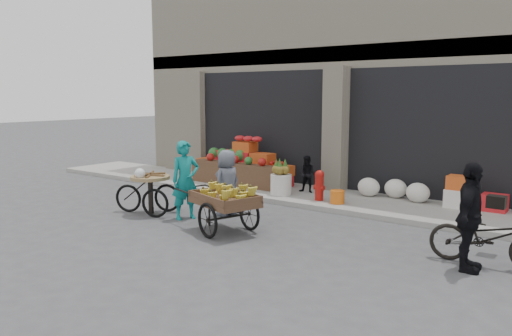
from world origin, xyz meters
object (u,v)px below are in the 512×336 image
Objects in this scene: bicycle at (489,237)px; orange_bucket at (337,197)px; banana_cart at (223,197)px; cyclist at (470,217)px; pineapple_bin at (281,184)px; fire_hydrant at (319,184)px; tricycle_cart at (150,188)px; vendor_woman at (185,180)px; vendor_grey at (227,183)px; seated_person at (308,174)px.

orange_bucket is at bearing 54.70° from bicycle.
banana_cart is 4.26m from cyclist.
pineapple_bin is at bearing 121.65° from banana_cart.
fire_hydrant is 3.09m from banana_cart.
tricycle_cart is 6.67m from bicycle.
cyclist is at bearing 148.39° from bicycle.
fire_hydrant reaches higher than orange_bucket.
cyclist is (5.51, 0.21, -0.01)m from vendor_woman.
vendor_woman is 0.96m from tricycle_cart.
cyclist reaches higher than tricycle_cart.
pineapple_bin is 5.66m from cyclist.
banana_cart is at bearing -96.06° from fire_hydrant.
banana_cart is at bearing 41.60° from vendor_grey.
pineapple_bin is 0.32× the size of vendor_woman.
seated_person is 2.70m from vendor_grey.
seated_person is 0.57× the size of vendor_woman.
bicycle is 0.57m from cyclist.
orange_bucket is (0.50, -0.05, -0.23)m from fire_hydrant.
fire_hydrant is 0.44× the size of vendor_woman.
vendor_woman is at bearing -11.11° from tricycle_cart.
cyclist reaches higher than bicycle.
vendor_woman reaches higher than tricycle_cart.
vendor_grey reaches higher than pineapple_bin.
bicycle reaches higher than pineapple_bin.
cyclist reaches higher than seated_person.
orange_bucket is 0.20× the size of vendor_woman.
tricycle_cart is (-2.53, -2.91, 0.06)m from fire_hydrant.
tricycle_cart reaches higher than fire_hydrant.
orange_bucket is 0.19× the size of bicycle.
vendor_woman is (-0.51, -2.81, 0.45)m from pineapple_bin.
cyclist is at bearing -44.82° from seated_person.
seated_person is at bearing 113.47° from banana_cart.
fire_hydrant is at bearing -2.60° from pineapple_bin.
banana_cart is at bearing -76.08° from pineapple_bin.
vendor_grey reaches higher than bicycle.
seated_person reaches higher than pineapple_bin.
banana_cart is 1.32m from vendor_grey.
pineapple_bin is at bearing 15.00° from vendor_woman.
cyclist is at bearing -36.32° from orange_bucket.
seated_person is at bearing 56.31° from pineapple_bin.
vendor_grey is at bearing -118.92° from fire_hydrant.
tricycle_cart is at bearing 124.07° from vendor_woman.
pineapple_bin is at bearing 176.42° from orange_bucket.
pineapple_bin is at bearing -175.21° from vendor_grey.
vendor_woman reaches higher than cyclist.
banana_cart is at bearing -24.28° from tricycle_cart.
seated_person is 5.61m from cyclist.
vendor_woman is at bearing -28.23° from vendor_grey.
banana_cart reaches higher than fire_hydrant.
pineapple_bin is 0.36× the size of tricycle_cart.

